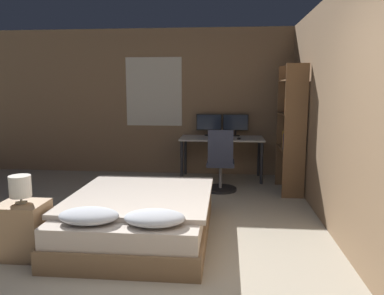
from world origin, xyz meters
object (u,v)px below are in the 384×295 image
at_px(desk, 222,142).
at_px(office_chair, 220,167).
at_px(monitor_right, 236,123).
at_px(bed, 140,216).
at_px(bedside_lamp, 20,187).
at_px(bookshelf, 292,126).
at_px(computer_mouse, 239,139).
at_px(keyboard, 222,139).
at_px(nightstand, 23,230).
at_px(monitor_left, 209,123).

distance_m(desk, office_chair, 0.87).
relative_size(desk, monitor_right, 3.17).
relative_size(bed, bedside_lamp, 7.10).
xyz_separation_m(bedside_lamp, monitor_right, (2.10, 3.57, 0.28)).
xyz_separation_m(bed, bookshelf, (1.92, 1.96, 0.82)).
height_order(computer_mouse, office_chair, office_chair).
bearing_deg(desk, office_chair, -90.36).
height_order(keyboard, office_chair, office_chair).
relative_size(bed, office_chair, 1.93).
relative_size(nightstand, computer_mouse, 7.58).
xyz_separation_m(bed, desk, (0.84, 2.77, 0.43)).
bearing_deg(bedside_lamp, keyboard, 58.90).
distance_m(bed, monitor_right, 3.29).
relative_size(keyboard, computer_mouse, 5.83).
height_order(bedside_lamp, office_chair, office_chair).
distance_m(nightstand, monitor_right, 4.20).
bearing_deg(bookshelf, bed, -134.31).
xyz_separation_m(desk, computer_mouse, (0.29, -0.24, 0.10)).
bearing_deg(monitor_left, bed, -101.28).
xyz_separation_m(monitor_left, office_chair, (0.24, -1.07, -0.59)).
height_order(desk, office_chair, office_chair).
bearing_deg(desk, monitor_right, 45.60).
relative_size(keyboard, office_chair, 0.41).
height_order(keyboard, computer_mouse, computer_mouse).
xyz_separation_m(bedside_lamp, office_chair, (1.85, 2.50, -0.31)).
height_order(monitor_left, office_chair, monitor_left).
distance_m(bed, bookshelf, 2.86).
bearing_deg(monitor_left, monitor_right, 0.00).
xyz_separation_m(bedside_lamp, bookshelf, (2.93, 2.52, 0.36)).
bearing_deg(bed, nightstand, -151.19).
bearing_deg(nightstand, monitor_left, 65.67).
distance_m(monitor_left, monitor_right, 0.49).
bearing_deg(computer_mouse, monitor_left, 137.48).
distance_m(monitor_right, bookshelf, 1.34).
height_order(nightstand, computer_mouse, computer_mouse).
bearing_deg(bedside_lamp, nightstand, 0.00).
bearing_deg(monitor_right, bookshelf, -51.68).
xyz_separation_m(computer_mouse, bookshelf, (0.78, -0.56, 0.28)).
relative_size(nightstand, monitor_right, 1.15).
height_order(nightstand, bedside_lamp, bedside_lamp).
distance_m(nightstand, office_chair, 3.11).
distance_m(bed, keyboard, 2.71).
bearing_deg(keyboard, monitor_right, 63.76).
height_order(bed, keyboard, keyboard).
bearing_deg(bed, monitor_right, 70.17).
bearing_deg(office_chair, monitor_right, 77.00).
distance_m(monitor_left, bookshelf, 1.68).
bearing_deg(office_chair, computer_mouse, 62.75).
bearing_deg(keyboard, computer_mouse, 0.00).
bearing_deg(computer_mouse, bed, -114.29).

